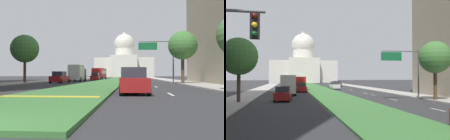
# 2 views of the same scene
# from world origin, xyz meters

# --- Properties ---
(ground_plane) EXTENTS (290.56, 290.56, 0.00)m
(ground_plane) POSITION_xyz_m (0.00, 66.04, 0.00)
(ground_plane) COLOR #2B2B2D
(grass_median) EXTENTS (5.88, 118.87, 0.14)m
(grass_median) POSITION_xyz_m (0.00, 59.43, 0.07)
(grass_median) COLOR #386B33
(grass_median) RESTS_ON ground_plane
(median_curb_nose) EXTENTS (5.29, 0.50, 0.04)m
(median_curb_nose) POSITION_xyz_m (0.00, 7.47, 0.16)
(median_curb_nose) COLOR gold
(median_curb_nose) RESTS_ON grass_median
(lane_dashes_right) EXTENTS (0.16, 61.45, 0.01)m
(lane_dashes_right) POSITION_xyz_m (6.83, 39.22, 0.00)
(lane_dashes_right) COLOR silver
(lane_dashes_right) RESTS_ON ground_plane
(sidewalk_left) EXTENTS (4.00, 118.87, 0.15)m
(sidewalk_left) POSITION_xyz_m (-12.72, 52.83, 0.07)
(sidewalk_left) COLOR #9E9991
(sidewalk_left) RESTS_ON ground_plane
(sidewalk_right) EXTENTS (4.00, 118.87, 0.15)m
(sidewalk_right) POSITION_xyz_m (12.72, 52.83, 0.07)
(sidewalk_right) COLOR #9E9991
(sidewalk_right) RESTS_ON ground_plane
(capitol_building) EXTENTS (31.94, 23.11, 25.53)m
(capitol_building) POSITION_xyz_m (0.00, 131.26, 8.21)
(capitol_building) COLOR beige
(capitol_building) RESTS_ON ground_plane
(overhead_guide_sign) EXTENTS (5.28, 0.20, 6.50)m
(overhead_guide_sign) POSITION_xyz_m (8.50, 31.61, 4.63)
(overhead_guide_sign) COLOR #515456
(overhead_guide_sign) RESTS_ON ground_plane
(street_tree_left_mid) EXTENTS (4.24, 4.24, 7.38)m
(street_tree_left_mid) POSITION_xyz_m (-11.95, 30.38, 5.23)
(street_tree_left_mid) COLOR #4C3823
(street_tree_left_mid) RESTS_ON ground_plane
(street_tree_right_mid) EXTENTS (3.96, 3.96, 7.34)m
(street_tree_right_mid) POSITION_xyz_m (11.24, 28.91, 5.32)
(street_tree_right_mid) COLOR #4C3823
(street_tree_right_mid) RESTS_ON ground_plane
(sedan_lead_stopped) EXTENTS (2.18, 4.66, 1.80)m
(sedan_lead_stopped) POSITION_xyz_m (4.34, 11.84, 0.84)
(sedan_lead_stopped) COLOR maroon
(sedan_lead_stopped) RESTS_ON ground_plane
(sedan_midblock) EXTENTS (2.13, 4.57, 1.82)m
(sedan_midblock) POSITION_xyz_m (-7.12, 32.33, 0.85)
(sedan_midblock) COLOR maroon
(sedan_midblock) RESTS_ON ground_plane
(sedan_distant) EXTENTS (1.92, 4.26, 1.82)m
(sedan_distant) POSITION_xyz_m (-4.15, 50.22, 0.84)
(sedan_distant) COLOR maroon
(sedan_distant) RESTS_ON ground_plane
(sedan_far_horizon) EXTENTS (2.04, 4.43, 1.84)m
(sedan_far_horizon) POSITION_xyz_m (4.05, 60.51, 0.85)
(sedan_far_horizon) COLOR silver
(sedan_far_horizon) RESTS_ON ground_plane
(sedan_very_far) EXTENTS (1.98, 4.72, 1.73)m
(sedan_very_far) POSITION_xyz_m (7.20, 74.52, 0.81)
(sedan_very_far) COLOR brown
(sedan_very_far) RESTS_ON ground_plane
(box_truck_delivery) EXTENTS (2.40, 6.40, 3.20)m
(box_truck_delivery) POSITION_xyz_m (-6.57, 42.24, 1.68)
(box_truck_delivery) COLOR brown
(box_truck_delivery) RESTS_ON ground_plane
(city_bus) EXTENTS (2.62, 11.00, 2.95)m
(city_bus) POSITION_xyz_m (-4.34, 58.69, 1.77)
(city_bus) COLOR #B21E1E
(city_bus) RESTS_ON ground_plane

